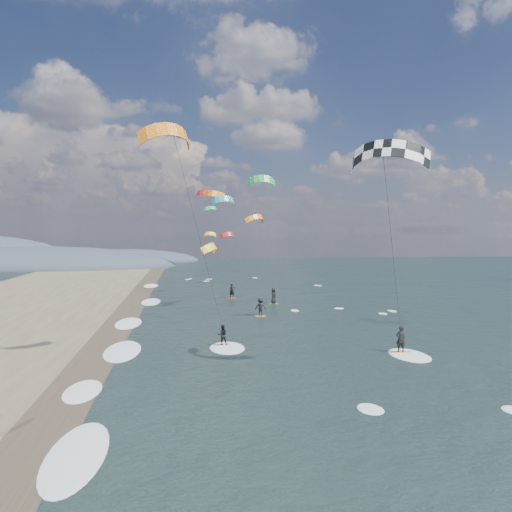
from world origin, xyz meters
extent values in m
plane|color=black|center=(0.00, 0.00, 0.00)|extent=(260.00, 260.00, 0.00)
cube|color=#382D23|center=(-12.00, 10.00, 0.00)|extent=(3.00, 240.00, 0.00)
ellipsoid|color=#3D4756|center=(-40.00, 100.00, 0.00)|extent=(64.00, 24.00, 10.00)
ellipsoid|color=#3D4756|center=(-22.00, 120.00, 0.00)|extent=(40.00, 18.00, 7.00)
cube|color=orange|center=(9.42, 11.68, 0.03)|extent=(1.51, 0.45, 0.06)
imported|color=black|center=(9.42, 11.68, 0.99)|extent=(0.69, 0.46, 1.86)
ellipsoid|color=white|center=(9.72, 10.88, 0.00)|extent=(2.60, 4.20, 0.12)
cylinder|color=black|center=(7.42, 8.68, 7.38)|extent=(0.02, 0.02, 14.14)
cube|color=orange|center=(-3.06, 15.68, 0.03)|extent=(1.20, 0.37, 0.06)
imported|color=black|center=(-3.06, 15.68, 0.82)|extent=(0.79, 0.64, 1.53)
ellipsoid|color=white|center=(-2.76, 14.88, 0.00)|extent=(2.60, 4.20, 0.12)
cylinder|color=black|center=(-4.81, 12.68, 8.14)|extent=(0.02, 0.02, 15.35)
cube|color=orange|center=(1.76, 28.08, 0.03)|extent=(1.10, 0.35, 0.05)
imported|color=black|center=(1.76, 28.08, 0.95)|extent=(1.30, 0.95, 1.81)
cube|color=orange|center=(4.59, 36.49, 0.03)|extent=(1.10, 0.35, 0.05)
imported|color=black|center=(4.59, 36.49, 0.95)|extent=(0.96, 1.05, 1.80)
cube|color=orange|center=(0.13, 41.94, 0.03)|extent=(1.10, 0.35, 0.05)
imported|color=black|center=(0.13, 41.94, 0.95)|extent=(0.70, 0.51, 1.80)
ellipsoid|color=white|center=(-10.80, -2.00, 0.00)|extent=(2.40, 5.40, 0.11)
ellipsoid|color=white|center=(-10.80, 6.00, 0.00)|extent=(2.40, 5.40, 0.11)
ellipsoid|color=white|center=(-10.80, 15.00, 0.00)|extent=(2.40, 5.40, 0.11)
ellipsoid|color=white|center=(-10.80, 26.00, 0.00)|extent=(2.40, 5.40, 0.11)
ellipsoid|color=white|center=(-10.80, 40.00, 0.00)|extent=(2.40, 5.40, 0.11)
ellipsoid|color=white|center=(-10.80, 58.00, 0.00)|extent=(2.40, 5.40, 0.11)
camera|label=1|loc=(-5.81, -21.80, 8.77)|focal=35.00mm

